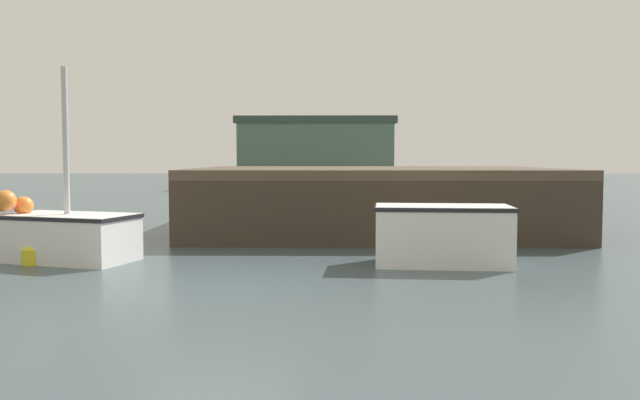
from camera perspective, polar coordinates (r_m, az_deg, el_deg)
ground at (r=11.24m, az=-8.99°, el=-7.76°), size 120.00×160.00×0.10m
pier at (r=18.96m, az=4.85°, el=1.81°), size 10.49×7.74×1.88m
fishing_boat_near_left at (r=14.74m, az=-21.52°, el=-2.69°), size 3.17×2.21×4.07m
fishing_boat_near_right at (r=13.41m, az=10.69°, el=-2.91°), size 2.84×1.54×1.22m
warehouse at (r=47.31m, az=-0.35°, el=4.18°), size 11.37×4.66×5.10m
mooring_buoy_foreground at (r=14.53m, az=-23.90°, el=-4.29°), size 0.42×0.42×0.52m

